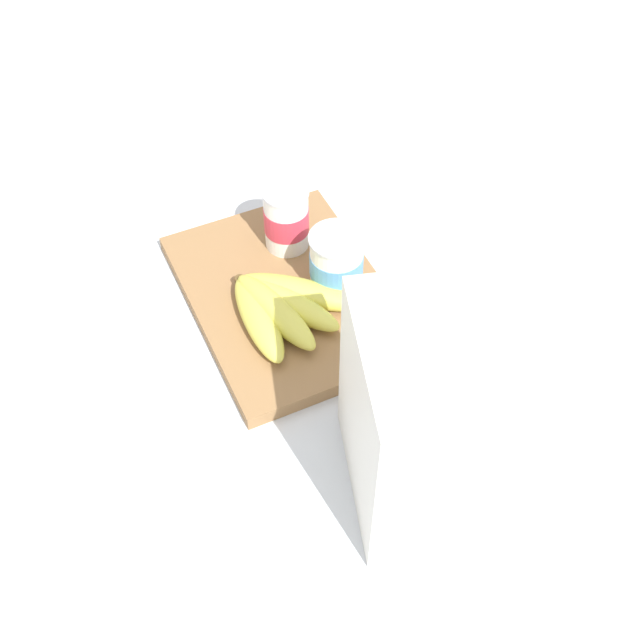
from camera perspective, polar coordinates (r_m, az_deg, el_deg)
The scene contains 6 objects.
ground_plane at distance 1.08m, azimuth -2.34°, elevation 1.38°, with size 2.40×2.40×0.00m, color silver.
cutting_board at distance 1.07m, azimuth -2.36°, elevation 1.75°, with size 0.34×0.25×0.02m, color olive.
cereal_box at distance 0.81m, azimuth 4.84°, elevation -7.40°, with size 0.19×0.07×0.24m, color white.
yogurt_cup_front at distance 1.09m, azimuth -2.43°, elevation 7.30°, with size 0.06×0.06×0.10m.
yogurt_cup_back at distance 1.04m, azimuth 1.19°, elevation 4.17°, with size 0.07×0.07×0.09m.
banana_bunch at distance 1.02m, azimuth -2.80°, elevation 1.02°, with size 0.17×0.17×0.04m.
Camera 1 is at (0.67, -0.26, 0.80)m, focal length 44.61 mm.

